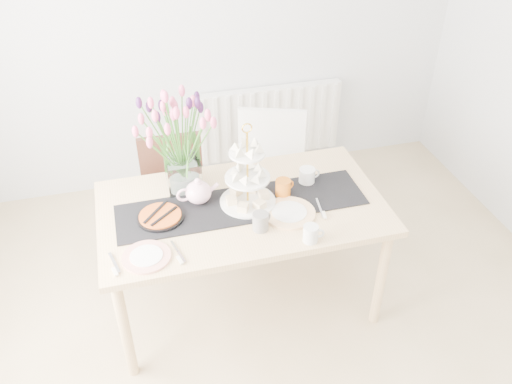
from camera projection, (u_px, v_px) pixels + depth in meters
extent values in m
plane|color=silver|center=(202.00, 22.00, 3.90)|extent=(4.00, 0.00, 4.00)
cube|color=white|center=(269.00, 122.00, 4.46)|extent=(1.20, 0.08, 0.60)
cube|color=tan|center=(242.00, 208.00, 3.06)|extent=(1.60, 0.90, 0.04)
cylinder|color=tan|center=(125.00, 330.00, 2.83)|extent=(0.06, 0.06, 0.71)
cylinder|color=tan|center=(381.00, 278.00, 3.13)|extent=(0.06, 0.06, 0.71)
cylinder|color=tan|center=(117.00, 238.00, 3.42)|extent=(0.06, 0.06, 0.71)
cylinder|color=tan|center=(333.00, 202.00, 3.73)|extent=(0.06, 0.06, 0.71)
cube|color=#3B1C15|center=(177.00, 204.00, 3.59)|extent=(0.42, 0.42, 0.04)
cube|color=#3B1C15|center=(171.00, 162.00, 3.61)|extent=(0.42, 0.05, 0.40)
cylinder|color=#3B1C15|center=(156.00, 251.00, 3.54)|extent=(0.04, 0.04, 0.41)
cylinder|color=#3B1C15|center=(210.00, 243.00, 3.61)|extent=(0.04, 0.04, 0.41)
cylinder|color=#3B1C15|center=(151.00, 218.00, 3.83)|extent=(0.04, 0.04, 0.41)
cylinder|color=#3B1C15|center=(202.00, 211.00, 3.90)|extent=(0.04, 0.04, 0.41)
cube|color=white|center=(269.00, 184.00, 3.70)|extent=(0.59, 0.59, 0.04)
cube|color=white|center=(272.00, 138.00, 3.72)|extent=(0.45, 0.20, 0.44)
cylinder|color=white|center=(241.00, 227.00, 3.71)|extent=(0.04, 0.04, 0.45)
cylinder|color=white|center=(293.00, 230.00, 3.68)|extent=(0.04, 0.04, 0.45)
cylinder|color=white|center=(246.00, 196.00, 4.00)|extent=(0.04, 0.04, 0.45)
cylinder|color=white|center=(295.00, 199.00, 3.97)|extent=(0.04, 0.04, 0.45)
cube|color=black|center=(242.00, 205.00, 3.04)|extent=(1.40, 0.35, 0.01)
cube|color=silver|center=(183.00, 174.00, 3.13)|extent=(0.19, 0.19, 0.19)
cylinder|color=gold|center=(247.00, 170.00, 2.92)|extent=(0.01, 0.01, 0.46)
cylinder|color=white|center=(248.00, 201.00, 3.05)|extent=(0.31, 0.31, 0.01)
cylinder|color=white|center=(247.00, 177.00, 2.96)|extent=(0.25, 0.25, 0.01)
cylinder|color=white|center=(247.00, 153.00, 2.86)|extent=(0.20, 0.20, 0.01)
cylinder|color=white|center=(307.00, 176.00, 3.20)|extent=(0.10, 0.10, 0.09)
cylinder|color=black|center=(160.00, 218.00, 2.94)|extent=(0.26, 0.26, 0.02)
cylinder|color=#D35A1D|center=(160.00, 215.00, 2.93)|extent=(0.23, 0.23, 0.01)
cylinder|color=slate|center=(260.00, 222.00, 2.85)|extent=(0.12, 0.12, 0.10)
cylinder|color=silver|center=(311.00, 234.00, 2.77)|extent=(0.09, 0.09, 0.09)
cylinder|color=orange|center=(283.00, 188.00, 3.09)|extent=(0.11, 0.11, 0.10)
cylinder|color=white|center=(146.00, 257.00, 2.69)|extent=(0.30, 0.30, 0.01)
cylinder|color=white|center=(289.00, 213.00, 2.98)|extent=(0.33, 0.33, 0.02)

